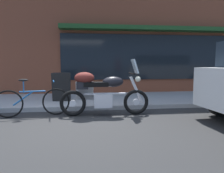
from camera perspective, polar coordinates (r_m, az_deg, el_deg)
The scene contains 4 objects.
ground_plane at distance 4.62m, azimuth -10.16°, elevation -10.08°, with size 80.00×80.00×0.00m, color #292929.
touring_motorcycle at distance 5.26m, azimuth -3.33°, elevation -1.28°, with size 2.21×0.68×1.40m.
parked_bicycle at distance 5.52m, azimuth -20.54°, elevation -3.79°, with size 1.74×0.50×0.92m.
sandwich_board_sign at distance 6.78m, azimuth -13.42°, elevation -0.10°, with size 0.55×0.40×0.88m.
Camera 1 is at (0.27, -4.43, 1.28)m, focal length 34.05 mm.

